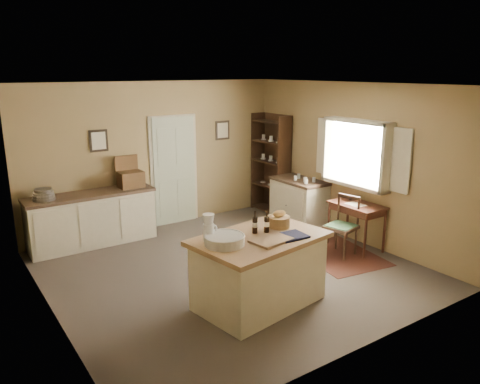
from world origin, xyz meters
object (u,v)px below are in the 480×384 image
Objects in this scene: right_cabinet at (299,202)px; shelving_unit at (272,164)px; work_island at (258,269)px; desk_chair at (341,227)px; sideboard at (92,217)px; writing_desk at (357,210)px.

right_cabinet is 1.18m from shelving_unit.
work_island reaches higher than desk_chair.
sideboard is 3.74m from shelving_unit.
shelving_unit is at bearing 40.89° from work_island.
writing_desk is at bearing -36.82° from sideboard.
desk_chair is at bearing -41.26° from sideboard.
desk_chair is (-0.43, -0.08, -0.20)m from writing_desk.
work_island is 0.87× the size of shelving_unit.
right_cabinet reaches higher than writing_desk.
work_island reaches higher than right_cabinet.
shelving_unit is (2.63, 3.08, 0.53)m from work_island.
desk_chair is at bearing 6.61° from work_island.
desk_chair is 0.46× the size of shelving_unit.
writing_desk is (2.48, 0.63, 0.19)m from work_island.
shelving_unit reaches higher than desk_chair.
sideboard is (-1.06, 3.28, -0.00)m from work_island.
writing_desk is 1.44m from right_cabinet.
sideboard is 1.04× the size of shelving_unit.
desk_chair is 1.56m from right_cabinet.
writing_desk is at bearing -93.58° from shelving_unit.
writing_desk is 0.93× the size of desk_chair.
right_cabinet is at bearing 60.38° from desk_chair.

